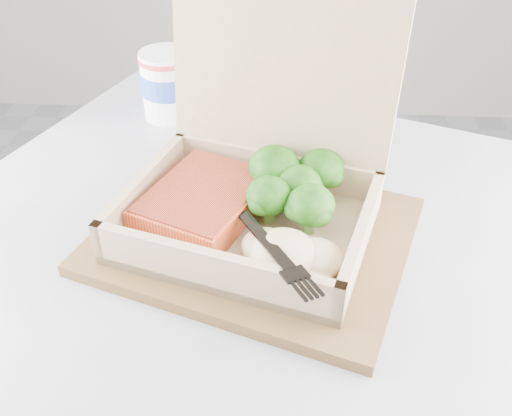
# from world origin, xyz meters

# --- Properties ---
(cafe_table) EXTENTS (0.92, 0.92, 0.70)m
(cafe_table) POSITION_xyz_m (-0.35, 0.34, 0.52)
(cafe_table) COLOR black
(cafe_table) RESTS_ON floor
(serving_tray) EXTENTS (0.37, 0.33, 0.01)m
(serving_tray) POSITION_xyz_m (-0.33, 0.36, 0.70)
(serving_tray) COLOR brown
(serving_tray) RESTS_ON cafe_table
(takeout_container) EXTENTS (0.29, 0.27, 0.23)m
(takeout_container) POSITION_xyz_m (-0.33, 0.39, 0.77)
(takeout_container) COLOR tan
(takeout_container) RESTS_ON serving_tray
(salmon_fillet) EXTENTS (0.15, 0.16, 0.03)m
(salmon_fillet) POSITION_xyz_m (-0.39, 0.37, 0.73)
(salmon_fillet) COLOR #F3522F
(salmon_fillet) RESTS_ON takeout_container
(broccoli_pile) EXTENTS (0.13, 0.13, 0.05)m
(broccoli_pile) POSITION_xyz_m (-0.29, 0.39, 0.74)
(broccoli_pile) COLOR #347E1C
(broccoli_pile) RESTS_ON takeout_container
(mashed_potatoes) EXTENTS (0.10, 0.09, 0.04)m
(mashed_potatoes) POSITION_xyz_m (-0.30, 0.29, 0.74)
(mashed_potatoes) COLOR beige
(mashed_potatoes) RESTS_ON takeout_container
(plastic_fork) EXTENTS (0.08, 0.14, 0.02)m
(plastic_fork) POSITION_xyz_m (-0.33, 0.31, 0.75)
(plastic_fork) COLOR black
(plastic_fork) RESTS_ON mashed_potatoes
(paper_cup) EXTENTS (0.08, 0.08, 0.09)m
(paper_cup) POSITION_xyz_m (-0.47, 0.63, 0.75)
(paper_cup) COLOR white
(paper_cup) RESTS_ON cafe_table
(receipt) EXTENTS (0.16, 0.16, 0.00)m
(receipt) POSITION_xyz_m (-0.27, 0.54, 0.70)
(receipt) COLOR silver
(receipt) RESTS_ON cafe_table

